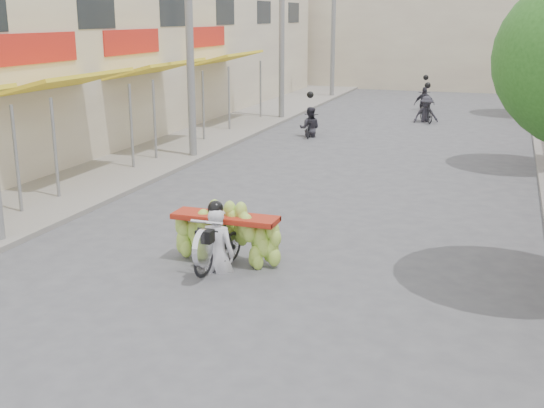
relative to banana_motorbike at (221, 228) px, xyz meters
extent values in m
plane|color=#4D4D52|center=(0.68, -3.29, -0.74)|extent=(120.00, 120.00, 0.00)
cube|color=gray|center=(-6.32, 11.71, -0.68)|extent=(4.00, 60.00, 0.12)
cube|color=beige|center=(-11.32, 10.71, 2.26)|extent=(8.00, 40.00, 6.00)
cylinder|color=slate|center=(-5.62, 1.51, 0.54)|extent=(0.08, 0.08, 2.55)
cube|color=yellow|center=(-6.44, 4.71, 2.01)|extent=(1.77, 4.00, 0.53)
cylinder|color=slate|center=(-5.62, 2.91, 0.54)|extent=(0.08, 0.08, 2.55)
cylinder|color=slate|center=(-5.62, 6.51, 0.54)|extent=(0.08, 0.08, 2.55)
cube|color=red|center=(-7.32, 4.71, 2.86)|extent=(0.10, 3.50, 0.80)
cube|color=yellow|center=(-6.44, 9.71, 2.01)|extent=(1.77, 4.00, 0.53)
cylinder|color=slate|center=(-5.62, 7.91, 0.54)|extent=(0.08, 0.08, 2.55)
cylinder|color=slate|center=(-5.62, 11.51, 0.54)|extent=(0.08, 0.08, 2.55)
cube|color=red|center=(-7.32, 9.71, 2.86)|extent=(0.10, 3.50, 0.80)
cube|color=yellow|center=(-6.44, 15.71, 2.01)|extent=(1.77, 4.00, 0.53)
cylinder|color=slate|center=(-5.62, 13.91, 0.54)|extent=(0.08, 0.08, 2.55)
cylinder|color=slate|center=(-5.62, 17.51, 0.54)|extent=(0.08, 0.08, 2.55)
cube|color=red|center=(-7.32, 15.71, 2.86)|extent=(0.10, 3.50, 0.80)
cube|color=#1E2328|center=(-7.34, 7.71, 3.86)|extent=(0.08, 2.00, 1.10)
cube|color=#1E2328|center=(-7.34, 12.71, 3.86)|extent=(0.08, 2.00, 1.10)
cube|color=#1E2328|center=(-7.34, 17.71, 3.86)|extent=(0.08, 2.00, 1.10)
cube|color=#1E2328|center=(-7.34, 22.71, 3.86)|extent=(0.08, 2.00, 1.10)
cube|color=#1E2328|center=(-7.34, 27.71, 3.86)|extent=(0.08, 2.00, 1.10)
cube|color=beige|center=(0.68, 34.71, 2.76)|extent=(20.00, 6.00, 7.00)
cylinder|color=slate|center=(-4.72, 8.71, 3.26)|extent=(0.24, 0.24, 8.00)
cylinder|color=slate|center=(-4.72, 17.71, 3.26)|extent=(0.24, 0.24, 8.00)
cylinder|color=slate|center=(-4.72, 26.71, 3.26)|extent=(0.24, 0.24, 8.00)
cylinder|color=#3A2719|center=(6.08, 22.71, 0.86)|extent=(0.28, 0.28, 3.20)
imported|color=black|center=(0.00, -0.13, -0.29)|extent=(0.71, 1.59, 0.90)
cylinder|color=silver|center=(0.00, -0.78, -0.12)|extent=(0.10, 0.66, 0.66)
cube|color=black|center=(0.00, -0.68, 0.06)|extent=(0.28, 0.22, 0.22)
cylinder|color=silver|center=(0.00, -0.58, 0.28)|extent=(0.60, 0.05, 0.05)
cube|color=maroon|center=(0.00, 0.22, 0.14)|extent=(1.97, 0.55, 0.10)
imported|color=silver|center=(0.00, -0.18, 0.46)|extent=(0.65, 0.48, 1.80)
sphere|color=black|center=(0.00, -0.21, 1.33)|extent=(0.28, 0.28, 0.28)
imported|color=black|center=(-2.33, 13.94, -0.33)|extent=(0.73, 1.50, 0.81)
imported|color=#2B2932|center=(-2.33, 13.94, 0.39)|extent=(0.85, 0.59, 1.65)
sphere|color=black|center=(-2.33, 13.94, 0.84)|extent=(0.26, 0.26, 0.26)
imported|color=black|center=(1.40, 19.03, -0.26)|extent=(1.12, 1.67, 0.96)
imported|color=#2B2932|center=(1.40, 19.03, 0.39)|extent=(1.19, 0.95, 1.65)
sphere|color=black|center=(1.40, 19.03, 0.84)|extent=(0.26, 0.26, 0.26)
imported|color=black|center=(0.87, 22.88, -0.31)|extent=(0.82, 1.59, 0.85)
imported|color=#2B2932|center=(0.87, 22.88, 0.39)|extent=(1.05, 0.71, 1.65)
sphere|color=black|center=(0.87, 22.88, 0.84)|extent=(0.26, 0.26, 0.26)
camera|label=1|loc=(4.71, -10.77, 3.70)|focal=45.00mm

